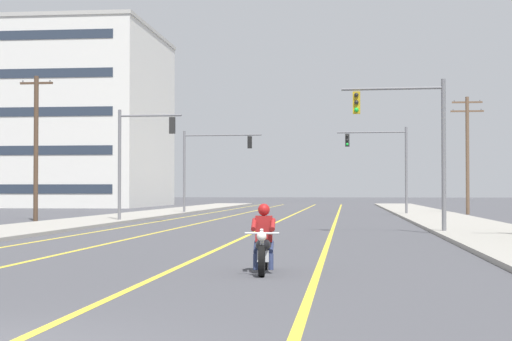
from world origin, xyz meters
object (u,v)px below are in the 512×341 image
Objects in this scene: traffic_signal_mid_right at (386,157)px; traffic_signal_mid_left at (207,158)px; motorcycle_with_rider at (263,245)px; traffic_signal_near_left at (137,149)px; utility_pole_left_near at (36,145)px; traffic_signal_near_right at (414,133)px; utility_pole_right_far at (467,150)px; apartment_building_far_left_block at (63,119)px.

traffic_signal_mid_right is 13.26m from traffic_signal_mid_left.
traffic_signal_mid_right reaches higher than motorcycle_with_rider.
utility_pole_left_near reaches higher than traffic_signal_near_left.
traffic_signal_mid_right is (0.07, 25.32, 0.05)m from traffic_signal_near_right.
apartment_building_far_left_block is (-39.90, 27.41, 4.99)m from utility_pole_right_far.
traffic_signal_mid_right is 1.00× the size of traffic_signal_mid_left.
utility_pole_right_far reaches higher than utility_pole_left_near.
utility_pole_right_far is 48.67m from apartment_building_far_left_block.
motorcycle_with_rider is 32.31m from utility_pole_left_near.
utility_pole_left_near is at bearing -146.10° from traffic_signal_mid_right.
traffic_signal_near_right is 0.29× the size of apartment_building_far_left_block.
apartment_building_far_left_block is at bearing 145.52° from utility_pole_right_far.
traffic_signal_near_left is (-14.17, 10.94, -0.04)m from traffic_signal_near_right.
traffic_signal_near_left is at bearing -7.11° from utility_pole_left_near.
utility_pole_right_far is at bearing 1.30° from traffic_signal_mid_left.
traffic_signal_near_right is 0.72× the size of utility_pole_right_far.
motorcycle_with_rider is 0.35× the size of traffic_signal_mid_left.
utility_pole_right_far is at bearing 22.81° from traffic_signal_mid_right.
traffic_signal_mid_left is at bearing 65.43° from utility_pole_left_near.
traffic_signal_near_right is (4.46, 16.28, 3.47)m from motorcycle_with_rider.
utility_pole_right_far is at bearing 76.61° from motorcycle_with_rider.
apartment_building_far_left_block reaches higher than motorcycle_with_rider.
utility_pole_left_near is at bearing 119.37° from motorcycle_with_rider.
utility_pole_left_near reaches higher than motorcycle_with_rider.
utility_pole_left_near is (-20.27, -13.62, 0.20)m from traffic_signal_mid_right.
traffic_signal_mid_left is at bearing -53.18° from apartment_building_far_left_block.
traffic_signal_near_right is at bearing -30.06° from utility_pole_left_near.
traffic_signal_near_right is 30.33m from traffic_signal_mid_left.
apartment_building_far_left_block is at bearing 112.35° from motorcycle_with_rider.
utility_pole_left_near is at bearing 172.89° from traffic_signal_near_left.
traffic_signal_near_right is 28.48m from utility_pole_right_far.
traffic_signal_near_left is at bearing -93.97° from traffic_signal_mid_left.
apartment_building_far_left_block reaches higher than traffic_signal_mid_right.
utility_pole_right_far is (26.24, 16.13, 0.35)m from utility_pole_left_near.
utility_pole_left_near is 45.94m from apartment_building_far_left_block.
utility_pole_left_near reaches higher than traffic_signal_mid_right.
utility_pole_right_far is 0.40× the size of apartment_building_far_left_block.
traffic_signal_near_left is 48.80m from apartment_building_far_left_block.
utility_pole_left_near is (-15.74, 27.97, 3.72)m from motorcycle_with_rider.
traffic_signal_mid_left is 0.75× the size of utility_pole_left_near.
motorcycle_with_rider is at bearing -103.39° from utility_pole_right_far.
traffic_signal_mid_left is (-13.03, 27.39, 0.11)m from traffic_signal_near_right.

